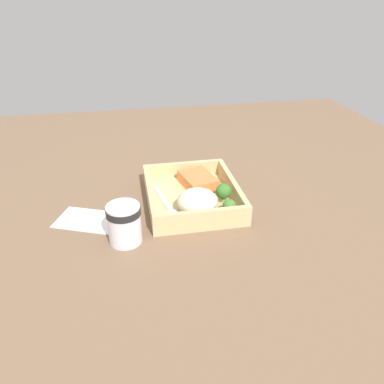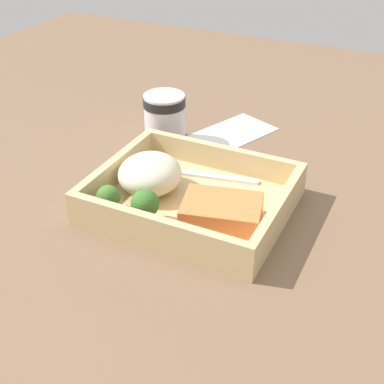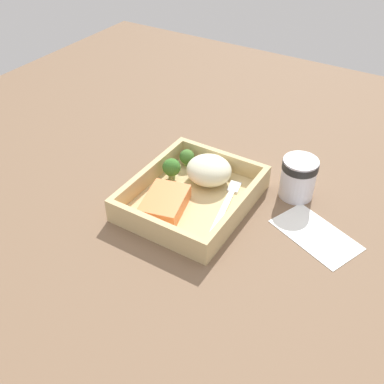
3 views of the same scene
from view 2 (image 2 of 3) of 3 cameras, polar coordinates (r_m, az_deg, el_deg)
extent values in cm
cube|color=brown|center=(74.34, 0.00, -2.40)|extent=(160.00, 160.00, 2.00)
cube|color=#CFB57D|center=(73.43, 0.00, -1.38)|extent=(25.62, 21.32, 1.20)
cube|color=#CFB57D|center=(79.99, 3.16, 3.72)|extent=(25.62, 1.20, 3.72)
cube|color=#CFB57D|center=(64.78, -3.90, -4.05)|extent=(25.62, 1.20, 3.72)
cube|color=#CFB57D|center=(68.52, 9.23, -2.16)|extent=(1.20, 18.92, 3.72)
cube|color=#CFB57D|center=(77.43, -8.16, 2.36)|extent=(1.20, 18.92, 3.72)
cube|color=orange|center=(68.48, 3.20, -2.13)|extent=(11.45, 9.35, 2.99)
ellipsoid|color=beige|center=(74.46, -4.42, 2.03)|extent=(8.78, 9.18, 5.37)
cylinder|color=#7B9957|center=(68.95, -4.96, -2.55)|extent=(1.39, 1.39, 1.78)
sphere|color=#397228|center=(67.88, -5.04, -1.24)|extent=(3.67, 3.67, 3.67)
cylinder|color=#73A155|center=(71.81, -8.82, -1.51)|extent=(1.21, 1.21, 1.25)
sphere|color=#44742E|center=(70.99, -8.92, -0.51)|extent=(3.18, 3.18, 3.18)
cube|color=white|center=(78.22, 2.64, 1.62)|extent=(12.37, 3.56, 0.44)
cube|color=white|center=(79.93, -2.91, 2.35)|extent=(3.77, 2.84, 0.44)
cylinder|color=silver|center=(89.53, -2.92, 7.83)|extent=(6.75, 6.75, 8.33)
cylinder|color=black|center=(88.31, -2.98, 9.60)|extent=(6.96, 6.96, 1.50)
cube|color=white|center=(93.86, 4.18, 6.27)|extent=(13.96, 17.52, 0.24)
camera|label=1|loc=(1.25, -35.44, 29.79)|focal=35.00mm
camera|label=3|loc=(0.96, 53.91, 30.42)|focal=42.00mm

